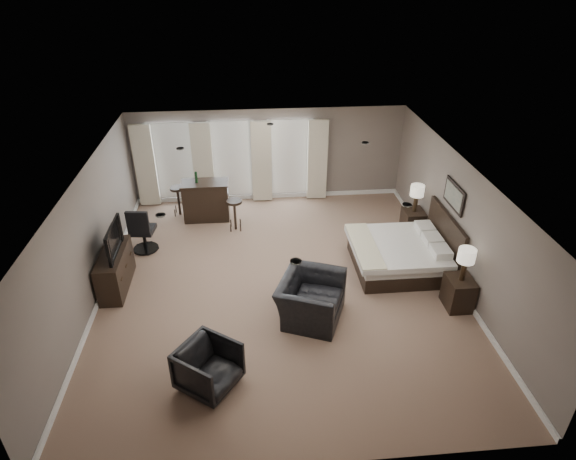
{
  "coord_description": "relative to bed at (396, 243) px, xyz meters",
  "views": [
    {
      "loc": [
        -0.59,
        -8.36,
        6.18
      ],
      "look_at": [
        0.2,
        0.4,
        1.1
      ],
      "focal_mm": 30.0,
      "sensor_mm": 36.0,
      "label": 1
    }
  ],
  "objects": [
    {
      "name": "bar_stool_right",
      "position": [
        -3.54,
        2.08,
        -0.24
      ],
      "size": [
        0.42,
        0.42,
        0.82
      ],
      "primitive_type": "cube",
      "rotation": [
        0.0,
        0.0,
        -0.08
      ],
      "color": "black",
      "rests_on": "ground"
    },
    {
      "name": "lamp_far",
      "position": [
        0.89,
        1.45,
        0.35
      ],
      "size": [
        0.33,
        0.33,
        0.69
      ],
      "primitive_type": "cube",
      "color": "beige",
      "rests_on": "nightstand_far"
    },
    {
      "name": "nightstand_near",
      "position": [
        0.89,
        -1.45,
        -0.32
      ],
      "size": [
        0.49,
        0.6,
        0.66
      ],
      "primitive_type": "cube",
      "color": "black",
      "rests_on": "ground"
    },
    {
      "name": "bar_counter",
      "position": [
        -4.3,
        2.73,
        -0.11
      ],
      "size": [
        1.22,
        0.63,
        1.06
      ],
      "primitive_type": "cube",
      "color": "black",
      "rests_on": "ground"
    },
    {
      "name": "tv",
      "position": [
        -6.03,
        -0.17,
        0.27
      ],
      "size": [
        0.64,
        1.11,
        0.15
      ],
      "primitive_type": "imported",
      "rotation": [
        0.0,
        0.0,
        1.57
      ],
      "color": "black",
      "rests_on": "dresser"
    },
    {
      "name": "dresser",
      "position": [
        -6.03,
        -0.17,
        -0.22
      ],
      "size": [
        0.47,
        1.46,
        0.85
      ],
      "primitive_type": "cube",
      "color": "black",
      "rests_on": "ground"
    },
    {
      "name": "room",
      "position": [
        -2.58,
        -0.39,
        0.65
      ],
      "size": [
        7.6,
        8.6,
        2.64
      ],
      "color": "#7D614F",
      "rests_on": "ground"
    },
    {
      "name": "armchair_far",
      "position": [
        -3.94,
        -3.07,
        -0.2
      ],
      "size": [
        1.15,
        1.17,
        0.88
      ],
      "primitive_type": "imported",
      "rotation": [
        0.0,
        0.0,
        0.94
      ],
      "color": "black",
      "rests_on": "ground"
    },
    {
      "name": "window_bay",
      "position": [
        -3.58,
        3.71,
        0.56
      ],
      "size": [
        5.25,
        0.2,
        2.3
      ],
      "color": "silver",
      "rests_on": "room"
    },
    {
      "name": "wall_art",
      "position": [
        1.12,
        -0.0,
        1.1
      ],
      "size": [
        0.04,
        0.96,
        0.56
      ],
      "primitive_type": "cube",
      "color": "slate",
      "rests_on": "room"
    },
    {
      "name": "lamp_near",
      "position": [
        0.89,
        -1.45,
        0.36
      ],
      "size": [
        0.34,
        0.34,
        0.69
      ],
      "primitive_type": "cube",
      "color": "beige",
      "rests_on": "nightstand_near"
    },
    {
      "name": "bar_stool_left",
      "position": [
        -5.06,
        3.03,
        -0.24
      ],
      "size": [
        0.5,
        0.5,
        0.81
      ],
      "primitive_type": "cube",
      "rotation": [
        0.0,
        0.0,
        -0.39
      ],
      "color": "black",
      "rests_on": "ground"
    },
    {
      "name": "bed",
      "position": [
        0.0,
        0.0,
        0.0
      ],
      "size": [
        2.03,
        1.94,
        1.29
      ],
      "primitive_type": "cube",
      "color": "silver",
      "rests_on": "ground"
    },
    {
      "name": "nightstand_far",
      "position": [
        0.89,
        1.45,
        -0.32
      ],
      "size": [
        0.49,
        0.59,
        0.65
      ],
      "primitive_type": "cube",
      "color": "black",
      "rests_on": "ground"
    },
    {
      "name": "armchair_near",
      "position": [
        -2.08,
        -1.49,
        -0.08
      ],
      "size": [
        1.27,
        1.52,
        1.14
      ],
      "primitive_type": "imported",
      "rotation": [
        0.0,
        0.0,
        1.18
      ],
      "color": "black",
      "rests_on": "ground"
    },
    {
      "name": "desk_chair",
      "position": [
        -5.69,
        1.27,
        -0.07
      ],
      "size": [
        0.65,
        0.65,
        1.15
      ],
      "primitive_type": "cube",
      "rotation": [
        0.0,
        0.0,
        3.02
      ],
      "color": "black",
      "rests_on": "ground"
    }
  ]
}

